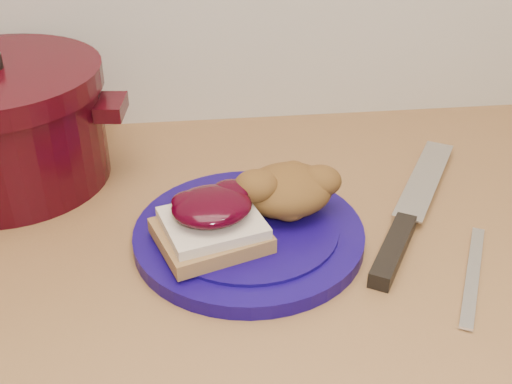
{
  "coord_description": "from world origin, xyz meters",
  "views": [
    {
      "loc": [
        -0.05,
        0.93,
        1.31
      ],
      "look_at": [
        0.01,
        1.51,
        0.95
      ],
      "focal_mm": 45.0,
      "sensor_mm": 36.0,
      "label": 1
    }
  ],
  "objects": [
    {
      "name": "butter_knife",
      "position": [
        0.22,
        1.4,
        0.9
      ],
      "size": [
        0.09,
        0.15,
        0.0
      ],
      "primitive_type": "cube",
      "rotation": [
        0.0,
        0.0,
        1.1
      ],
      "color": "silver",
      "rests_on": "wood_countertop"
    },
    {
      "name": "sandwich",
      "position": [
        -0.04,
        1.47,
        0.94
      ],
      "size": [
        0.13,
        0.12,
        0.05
      ],
      "rotation": [
        0.0,
        0.0,
        0.23
      ],
      "color": "olive",
      "rests_on": "plate"
    },
    {
      "name": "plate",
      "position": [
        0.0,
        1.49,
        0.91
      ],
      "size": [
        0.3,
        0.3,
        0.02
      ],
      "primitive_type": "cylinder",
      "rotation": [
        0.0,
        0.0,
        0.23
      ],
      "color": "#100553",
      "rests_on": "wood_countertop"
    },
    {
      "name": "chef_knife",
      "position": [
        0.17,
        1.48,
        0.91
      ],
      "size": [
        0.19,
        0.29,
        0.02
      ],
      "rotation": [
        0.0,
        0.0,
        1.03
      ],
      "color": "black",
      "rests_on": "wood_countertop"
    },
    {
      "name": "dutch_oven",
      "position": [
        -0.28,
        1.66,
        0.97
      ],
      "size": [
        0.3,
        0.28,
        0.16
      ],
      "rotation": [
        0.0,
        0.0,
        -0.11
      ],
      "color": "black",
      "rests_on": "wood_countertop"
    },
    {
      "name": "stuffing_mound",
      "position": [
        0.05,
        1.52,
        0.95
      ],
      "size": [
        0.12,
        0.11,
        0.05
      ],
      "primitive_type": "ellipsoid",
      "rotation": [
        0.0,
        0.0,
        0.23
      ],
      "color": "brown",
      "rests_on": "plate"
    }
  ]
}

